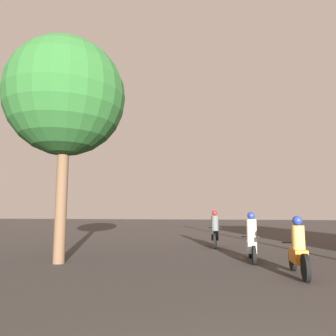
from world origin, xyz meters
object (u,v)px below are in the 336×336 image
object	(u,v)px
motorcycle_white	(252,242)
motorcycle_black	(215,232)
motorcycle_orange	(298,252)
street_tree	(66,98)

from	to	relation	value
motorcycle_white	motorcycle_black	distance (m)	4.15
motorcycle_orange	street_tree	distance (m)	8.38
street_tree	motorcycle_white	bearing A→B (deg)	13.78
motorcycle_orange	motorcycle_white	distance (m)	2.49
motorcycle_white	street_tree	size ratio (longest dim) A/B	0.28
motorcycle_black	street_tree	size ratio (longest dim) A/B	0.28
street_tree	motorcycle_orange	bearing A→B (deg)	-6.98
motorcycle_orange	street_tree	world-z (taller)	street_tree
motorcycle_black	motorcycle_orange	bearing A→B (deg)	-71.09
motorcycle_orange	motorcycle_black	xyz separation A→B (m)	(-2.23, 6.24, 0.05)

